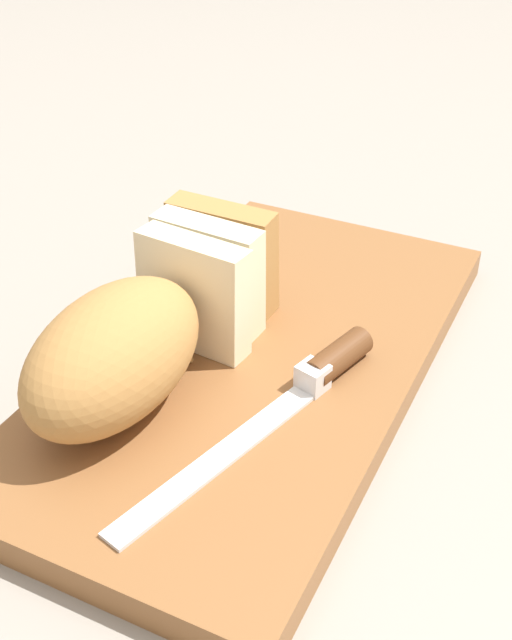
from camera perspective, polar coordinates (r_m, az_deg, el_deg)
name	(u,v)px	position (r m, az deg, el deg)	size (l,w,h in m)	color
ground_plane	(256,376)	(0.66, 0.00, -3.94)	(3.00, 3.00, 0.00)	gray
cutting_board	(256,364)	(0.65, 0.00, -3.08)	(0.48, 0.25, 0.03)	brown
bread_loaf	(147,327)	(0.60, -7.67, -0.52)	(0.25, 0.10, 0.09)	#A8753D
bread_knife	(311,380)	(0.60, 3.87, -4.20)	(0.26, 0.08, 0.02)	silver
crumb_near_knife	(191,360)	(0.64, -4.60, -2.82)	(0.00, 0.00, 0.00)	#A8753D
crumb_near_loaf	(197,334)	(0.66, -4.15, -1.02)	(0.00, 0.00, 0.00)	#A8753D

